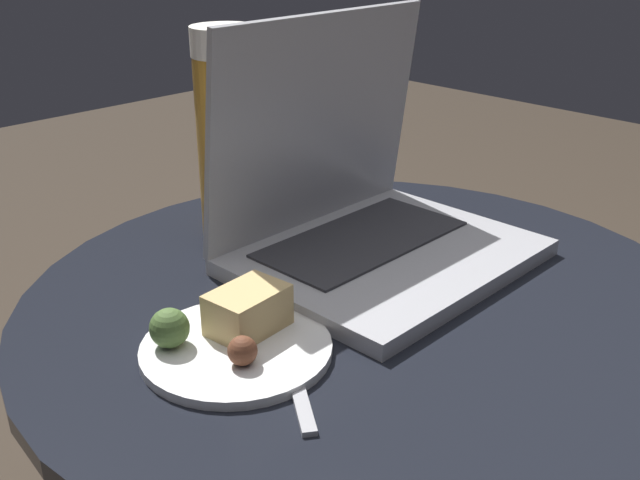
# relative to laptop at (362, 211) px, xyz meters

# --- Properties ---
(table) EXTENTS (0.71, 0.71, 0.57)m
(table) POSITION_rel_laptop_xyz_m (-0.07, -0.07, -0.20)
(table) COLOR #515156
(table) RESTS_ON ground_plane
(laptop) EXTENTS (0.32, 0.26, 0.26)m
(laptop) POSITION_rel_laptop_xyz_m (0.00, 0.00, 0.00)
(laptop) COLOR #B2B2B7
(laptop) RESTS_ON table
(beer_glass) EXTENTS (0.08, 0.08, 0.25)m
(beer_glass) POSITION_rel_laptop_xyz_m (-0.06, 0.15, 0.07)
(beer_glass) COLOR gold
(beer_glass) RESTS_ON table
(snack_plate) EXTENTS (0.17, 0.17, 0.05)m
(snack_plate) POSITION_rel_laptop_xyz_m (-0.23, -0.05, -0.04)
(snack_plate) COLOR white
(snack_plate) RESTS_ON table
(fork) EXTENTS (0.11, 0.14, 0.00)m
(fork) POSITION_rel_laptop_xyz_m (-0.22, -0.11, -0.05)
(fork) COLOR #B2B2B7
(fork) RESTS_ON table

